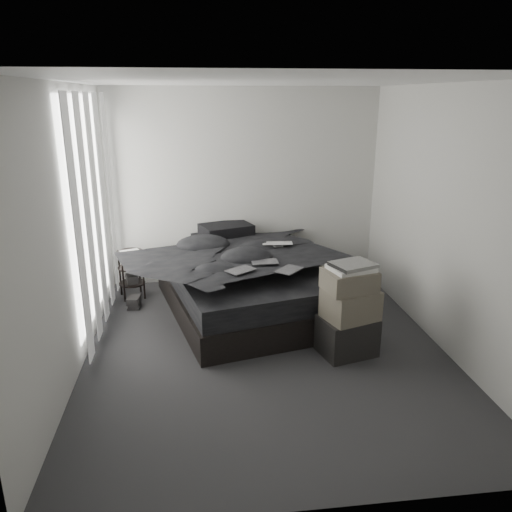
{
  "coord_description": "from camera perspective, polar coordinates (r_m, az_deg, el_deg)",
  "views": [
    {
      "loc": [
        -0.66,
        -4.53,
        2.48
      ],
      "look_at": [
        0.0,
        0.8,
        0.75
      ],
      "focal_mm": 35.0,
      "sensor_mm": 36.0,
      "label": 1
    }
  ],
  "objects": [
    {
      "name": "curtain_left",
      "position": [
        5.66,
        -17.85,
        4.76
      ],
      "size": [
        0.06,
        2.12,
        2.48
      ],
      "primitive_type": "cube",
      "color": "white",
      "rests_on": "wall_left"
    },
    {
      "name": "wall_back",
      "position": [
        6.76,
        -1.37,
        7.81
      ],
      "size": [
        3.6,
        0.01,
        2.6
      ],
      "primitive_type": "cube",
      "color": "silver",
      "rests_on": "ground"
    },
    {
      "name": "mattress",
      "position": [
        5.94,
        -1.09,
        -2.29
      ],
      "size": [
        2.14,
        2.55,
        0.24
      ],
      "primitive_type": "cube",
      "rotation": [
        0.0,
        0.0,
        0.23
      ],
      "color": "black",
      "rests_on": "bed"
    },
    {
      "name": "laptop",
      "position": [
        6.01,
        2.51,
        1.99
      ],
      "size": [
        0.38,
        0.26,
        0.03
      ],
      "primitive_type": "imported",
      "rotation": [
        0.0,
        0.0,
        -0.08
      ],
      "color": "silver",
      "rests_on": "duvet"
    },
    {
      "name": "ceiling",
      "position": [
        4.58,
        1.31,
        19.36
      ],
      "size": [
        3.6,
        4.2,
        0.01
      ],
      "primitive_type": "cube",
      "color": "white",
      "rests_on": "ground"
    },
    {
      "name": "wall_left",
      "position": [
        4.81,
        -20.54,
        2.52
      ],
      "size": [
        0.01,
        4.2,
        2.6
      ],
      "primitive_type": "cube",
      "color": "silver",
      "rests_on": "ground"
    },
    {
      "name": "window_left",
      "position": [
        5.66,
        -18.42,
        5.42
      ],
      "size": [
        0.02,
        2.0,
        2.3
      ],
      "primitive_type": "cube",
      "color": "white",
      "rests_on": "wall_left"
    },
    {
      "name": "box_upper",
      "position": [
        4.89,
        10.62,
        -2.75
      ],
      "size": [
        0.53,
        0.46,
        0.2
      ],
      "primitive_type": "cube",
      "rotation": [
        0.0,
        0.0,
        0.2
      ],
      "color": "#60594C",
      "rests_on": "box_mid"
    },
    {
      "name": "floor_books",
      "position": [
        6.31,
        -13.78,
        -5.12
      ],
      "size": [
        0.15,
        0.21,
        0.14
      ],
      "primitive_type": "cube",
      "rotation": [
        0.0,
        0.0,
        -0.05
      ],
      "color": "black",
      "rests_on": "floor"
    },
    {
      "name": "pillow_upper",
      "position": [
        6.63,
        -3.43,
        3.01
      ],
      "size": [
        0.76,
        0.63,
        0.14
      ],
      "primitive_type": "cube",
      "rotation": [
        0.0,
        0.0,
        0.34
      ],
      "color": "black",
      "rests_on": "pillow_lower"
    },
    {
      "name": "pillow_lower",
      "position": [
        6.67,
        -4.1,
        1.75
      ],
      "size": [
        0.78,
        0.61,
        0.16
      ],
      "primitive_type": "cube",
      "rotation": [
        0.0,
        0.0,
        0.23
      ],
      "color": "black",
      "rests_on": "mattress"
    },
    {
      "name": "side_stand",
      "position": [
        6.56,
        -14.04,
        -2.07
      ],
      "size": [
        0.41,
        0.41,
        0.61
      ],
      "primitive_type": "cylinder",
      "rotation": [
        0.0,
        0.0,
        0.3
      ],
      "color": "black",
      "rests_on": "floor"
    },
    {
      "name": "papers",
      "position": [
        6.46,
        -14.15,
        0.5
      ],
      "size": [
        0.29,
        0.26,
        0.01
      ],
      "primitive_type": "cube",
      "rotation": [
        0.0,
        0.0,
        0.47
      ],
      "color": "white",
      "rests_on": "side_stand"
    },
    {
      "name": "art_book_snake",
      "position": [
        4.84,
        11.03,
        -0.98
      ],
      "size": [
        0.47,
        0.42,
        0.04
      ],
      "primitive_type": "cube",
      "rotation": [
        0.0,
        0.0,
        0.36
      ],
      "color": "silver",
      "rests_on": "art_book_white"
    },
    {
      "name": "bed",
      "position": [
        6.04,
        -1.08,
        -4.76
      ],
      "size": [
        2.22,
        2.63,
        0.31
      ],
      "primitive_type": "cube",
      "rotation": [
        0.0,
        0.0,
        0.23
      ],
      "color": "black",
      "rests_on": "floor"
    },
    {
      "name": "wall_front",
      "position": [
        2.78,
        7.46,
        -7.43
      ],
      "size": [
        3.6,
        0.01,
        2.6
      ],
      "primitive_type": "cube",
      "color": "silver",
      "rests_on": "ground"
    },
    {
      "name": "comic_c",
      "position": [
        5.19,
        3.83,
        -0.57
      ],
      "size": [
        0.33,
        0.34,
        0.01
      ],
      "primitive_type": "cube",
      "rotation": [
        0.0,
        0.0,
        0.85
      ],
      "color": "black",
      "rests_on": "duvet"
    },
    {
      "name": "wall_right",
      "position": [
        5.29,
        20.94,
        3.77
      ],
      "size": [
        0.01,
        4.2,
        2.6
      ],
      "primitive_type": "cube",
      "color": "silver",
      "rests_on": "ground"
    },
    {
      "name": "floor",
      "position": [
        5.2,
        1.1,
        -10.6
      ],
      "size": [
        3.6,
        4.2,
        0.01
      ],
      "primitive_type": "cube",
      "color": "#2E2D30",
      "rests_on": "ground"
    },
    {
      "name": "box_mid",
      "position": [
        4.98,
        10.75,
        -5.45
      ],
      "size": [
        0.59,
        0.52,
        0.3
      ],
      "primitive_type": "cube",
      "rotation": [
        0.0,
        0.0,
        0.33
      ],
      "color": "#60594C",
      "rests_on": "box_lower"
    },
    {
      "name": "box_lower",
      "position": [
        5.13,
        10.35,
        -8.93
      ],
      "size": [
        0.61,
        0.53,
        0.39
      ],
      "primitive_type": "cube",
      "rotation": [
        0.0,
        0.0,
        0.26
      ],
      "color": "black",
      "rests_on": "floor"
    },
    {
      "name": "duvet",
      "position": [
        5.81,
        -0.92,
        -0.09
      ],
      "size": [
        2.1,
        2.3,
        0.27
      ],
      "primitive_type": "imported",
      "rotation": [
        0.0,
        0.0,
        0.23
      ],
      "color": "black",
      "rests_on": "mattress"
    },
    {
      "name": "art_book_white",
      "position": [
        4.85,
        10.82,
        -1.38
      ],
      "size": [
        0.47,
        0.41,
        0.04
      ],
      "primitive_type": "cube",
      "rotation": [
        0.0,
        0.0,
        0.26
      ],
      "color": "silver",
      "rests_on": "box_upper"
    },
    {
      "name": "comic_a",
      "position": [
        5.18,
        -1.76,
        -0.75
      ],
      "size": [
        0.35,
        0.32,
        0.01
      ],
      "primitive_type": "cube",
      "rotation": [
        0.0,
        0.0,
        0.62
      ],
      "color": "black",
      "rests_on": "duvet"
    },
    {
      "name": "comic_b",
      "position": [
        5.43,
        1.0,
        0.23
      ],
      "size": [
        0.29,
        0.2,
        0.01
      ],
      "primitive_type": "cube",
      "rotation": [
        0.0,
        0.0,
        0.02
      ],
      "color": "black",
      "rests_on": "duvet"
    }
  ]
}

